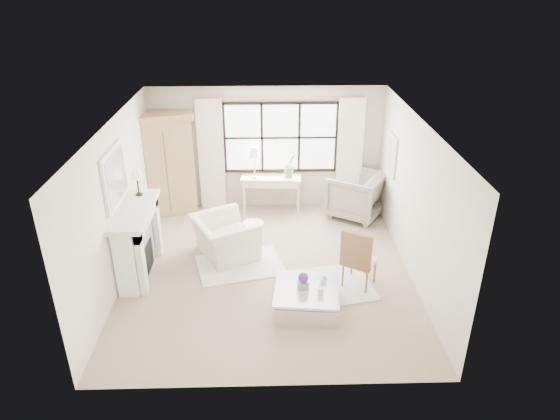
{
  "coord_description": "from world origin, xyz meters",
  "views": [
    {
      "loc": [
        0.0,
        -7.57,
        4.89
      ],
      "look_at": [
        0.22,
        0.2,
        1.1
      ],
      "focal_mm": 32.0,
      "sensor_mm": 36.0,
      "label": 1
    }
  ],
  "objects_px": {
    "armoire": "(169,163)",
    "console_table": "(271,194)",
    "club_armchair": "(225,238)",
    "coffee_table": "(307,299)"
  },
  "relations": [
    {
      "from": "club_armchair",
      "to": "coffee_table",
      "type": "xyz_separation_m",
      "value": [
        1.4,
        -1.68,
        -0.19
      ]
    },
    {
      "from": "console_table",
      "to": "club_armchair",
      "type": "bearing_deg",
      "value": -110.56
    },
    {
      "from": "club_armchair",
      "to": "coffee_table",
      "type": "bearing_deg",
      "value": -167.77
    },
    {
      "from": "console_table",
      "to": "coffee_table",
      "type": "bearing_deg",
      "value": -77.54
    },
    {
      "from": "coffee_table",
      "to": "armoire",
      "type": "bearing_deg",
      "value": 132.78
    },
    {
      "from": "armoire",
      "to": "coffee_table",
      "type": "height_order",
      "value": "armoire"
    },
    {
      "from": "armoire",
      "to": "console_table",
      "type": "xyz_separation_m",
      "value": [
        2.18,
        -0.02,
        -0.74
      ]
    },
    {
      "from": "armoire",
      "to": "club_armchair",
      "type": "distance_m",
      "value": 2.45
    },
    {
      "from": "armoire",
      "to": "club_armchair",
      "type": "relative_size",
      "value": 1.95
    },
    {
      "from": "club_armchair",
      "to": "coffee_table",
      "type": "distance_m",
      "value": 2.2
    }
  ]
}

